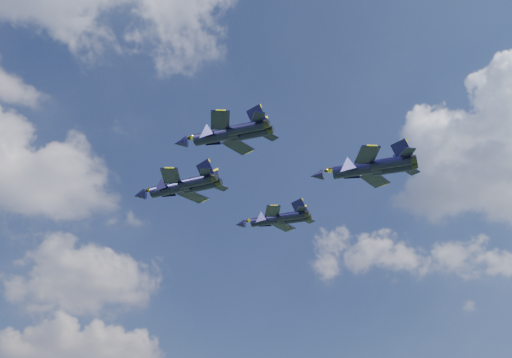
% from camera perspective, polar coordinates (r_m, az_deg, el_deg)
% --- Properties ---
extents(jet_lead, '(15.35, 15.85, 4.25)m').
position_cam_1_polar(jet_lead, '(113.13, -7.83, -0.86)').
color(jet_lead, black).
extents(jet_left, '(14.29, 13.67, 3.81)m').
position_cam_1_polar(jet_left, '(93.68, -3.83, 3.82)').
color(jet_left, black).
extents(jet_right, '(14.03, 13.32, 3.72)m').
position_cam_1_polar(jet_right, '(121.74, 0.87, -3.69)').
color(jet_right, black).
extents(jet_slot, '(16.51, 15.24, 4.33)m').
position_cam_1_polar(jet_slot, '(104.49, 8.64, 0.83)').
color(jet_slot, black).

